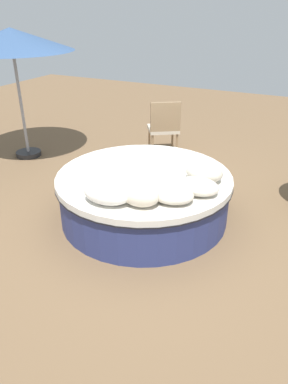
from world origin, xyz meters
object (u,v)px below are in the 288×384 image
object	(u,v)px
throw_pillow_4	(204,173)
patio_umbrella	(11,41)
round_bed	(144,196)
throw_pillow_0	(107,193)
patio_chair	(164,125)
throw_pillow_1	(141,195)
throw_pillow_2	(171,194)
throw_pillow_3	(198,186)

from	to	relation	value
throw_pillow_4	patio_umbrella	xyz separation A→B (m)	(3.53, -0.82, 1.24)
round_bed	throw_pillow_0	distance (m)	0.88
throw_pillow_0	patio_chair	distance (m)	2.97
round_bed	throw_pillow_0	bearing A→B (deg)	86.95
patio_chair	throw_pillow_0	bearing A→B (deg)	-111.10
patio_umbrella	throw_pillow_1	bearing A→B (deg)	151.80
throw_pillow_2	patio_chair	world-z (taller)	patio_chair
round_bed	patio_umbrella	size ratio (longest dim) A/B	1.02
throw_pillow_0	throw_pillow_1	world-z (taller)	same
throw_pillow_2	throw_pillow_4	bearing A→B (deg)	-104.52
throw_pillow_1	throw_pillow_4	world-z (taller)	throw_pillow_1
round_bed	throw_pillow_4	world-z (taller)	throw_pillow_4
throw_pillow_0	throw_pillow_4	size ratio (longest dim) A/B	1.22
patio_chair	throw_pillow_1	bearing A→B (deg)	-104.28
throw_pillow_3	patio_umbrella	distance (m)	3.96
throw_pillow_1	throw_pillow_4	distance (m)	0.94
throw_pillow_3	patio_chair	size ratio (longest dim) A/B	0.48
patio_chair	patio_umbrella	size ratio (longest dim) A/B	0.46
throw_pillow_0	throw_pillow_4	xyz separation A→B (m)	(-0.75, -0.95, -0.00)
throw_pillow_2	throw_pillow_4	world-z (taller)	throw_pillow_4
throw_pillow_2	patio_chair	bearing A→B (deg)	-65.09
round_bed	patio_chair	world-z (taller)	patio_chair
round_bed	throw_pillow_4	bearing A→B (deg)	-166.70
round_bed	throw_pillow_2	distance (m)	0.80
round_bed	throw_pillow_2	bearing A→B (deg)	140.13
throw_pillow_0	throw_pillow_4	distance (m)	1.21
throw_pillow_0	patio_chair	xyz separation A→B (m)	(0.61, -2.91, -0.14)
patio_umbrella	throw_pillow_3	bearing A→B (deg)	161.89
throw_pillow_2	throw_pillow_3	xyz separation A→B (m)	(-0.20, -0.28, 0.01)
round_bed	patio_umbrella	bearing A→B (deg)	-19.34
round_bed	throw_pillow_4	size ratio (longest dim) A/B	4.93
throw_pillow_1	patio_chair	world-z (taller)	patio_chair
round_bed	patio_chair	xyz separation A→B (m)	(0.65, -2.13, 0.26)
throw_pillow_0	throw_pillow_2	size ratio (longest dim) A/B	1.08
throw_pillow_3	patio_umbrella	xyz separation A→B (m)	(3.57, -1.17, 1.25)
round_bed	throw_pillow_3	size ratio (longest dim) A/B	4.57
round_bed	patio_chair	distance (m)	2.24
throw_pillow_1	throw_pillow_4	size ratio (longest dim) A/B	0.93
round_bed	throw_pillow_1	world-z (taller)	throw_pillow_1
throw_pillow_1	throw_pillow_3	world-z (taller)	throw_pillow_1
patio_chair	patio_umbrella	bearing A→B (deg)	174.66
throw_pillow_1	patio_umbrella	xyz separation A→B (m)	(3.12, -1.67, 1.23)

